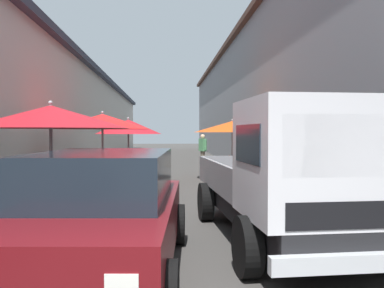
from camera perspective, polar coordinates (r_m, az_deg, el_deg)
ground at (r=15.02m, az=-3.39°, el=-4.80°), size 90.00×90.00×0.00m
building_left_whitewash at (r=18.49m, az=-25.45°, el=3.63°), size 49.80×7.50×4.73m
building_right_concrete at (r=18.63m, az=18.49°, el=6.65°), size 49.80×7.50×6.66m
fruit_stall_mid_lane at (r=14.23m, az=5.78°, el=1.53°), size 2.71×2.71×2.16m
fruit_stall_near_right at (r=10.93m, az=-12.49°, el=2.14°), size 2.52×2.52×2.25m
fruit_stall_far_right at (r=7.02m, az=-19.09°, el=1.92°), size 2.56×2.56×2.21m
fruit_stall_near_left at (r=13.67m, az=-8.79°, el=1.41°), size 2.20×2.20×2.19m
hatchback_car at (r=4.99m, az=-12.59°, el=-9.36°), size 4.01×2.13×1.45m
delivery_truck at (r=5.67m, az=14.60°, el=-4.96°), size 5.01×2.19×2.08m
vendor_by_crates at (r=19.40m, az=1.51°, el=-0.62°), size 0.60×0.36×1.60m
vendor_in_shade at (r=10.57m, az=12.76°, el=-2.81°), size 0.31×0.60×1.53m
parked_scooter at (r=9.07m, az=9.99°, el=-6.22°), size 1.67×0.57×1.14m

